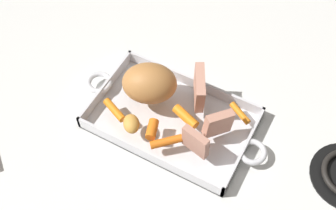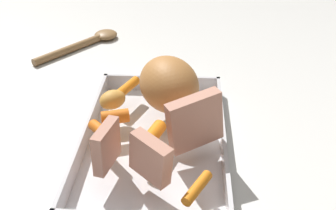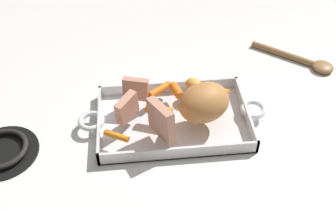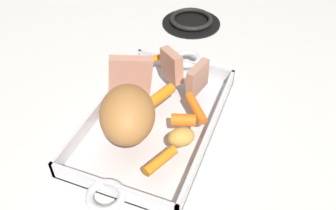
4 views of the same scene
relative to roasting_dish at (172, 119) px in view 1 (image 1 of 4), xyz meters
The scene contains 12 objects.
ground_plane 0.01m from the roasting_dish, ahead, with size 2.18×2.18×0.00m, color silver.
roasting_dish is the anchor object (origin of this frame).
pork_roast 0.10m from the roasting_dish, 16.95° to the right, with size 0.12×0.10×0.09m, color #B8783E.
roast_slice_thick 0.10m from the roasting_dish, 118.60° to the right, with size 0.02×0.08×0.08m, color tan.
roast_slice_outer 0.12m from the roasting_dish, 146.37° to the left, with size 0.02×0.06×0.06m, color tan.
roast_slice_thin 0.12m from the roasting_dish, behind, with size 0.02×0.06×0.06m, color tan.
baby_carrot_northwest 0.07m from the roasting_dish, 77.44° to the left, with size 0.02×0.02×0.04m, color orange.
baby_carrot_northeast 0.15m from the roasting_dish, 153.29° to the right, with size 0.01×0.01×0.06m, color orange.
baby_carrot_southwest 0.05m from the roasting_dish, behind, with size 0.02×0.02×0.06m, color orange.
baby_carrot_short 0.13m from the roasting_dish, 27.18° to the left, with size 0.02×0.02×0.06m, color orange.
baby_carrot_southeast 0.09m from the roasting_dish, 109.70° to the left, with size 0.02×0.02×0.07m, color orange.
potato_whole 0.10m from the roasting_dish, 51.91° to the left, with size 0.05×0.04×0.03m, color gold.
Camera 1 is at (-0.25, 0.47, 0.86)m, focal length 47.00 mm.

